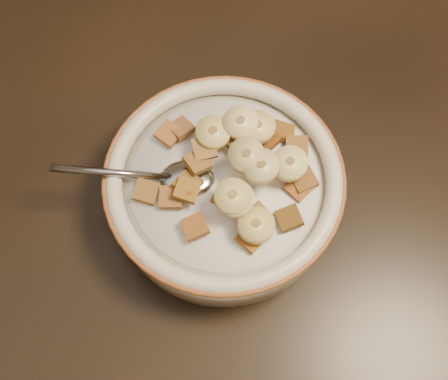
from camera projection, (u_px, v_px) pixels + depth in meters
floor at (187, 362)px, 1.25m from camera, size 4.00×4.50×0.10m
table at (140, 254)px, 0.54m from camera, size 1.42×0.93×0.04m
cereal_bowl at (224, 192)px, 0.52m from camera, size 0.20×0.20×0.05m
milk at (224, 181)px, 0.50m from camera, size 0.17×0.17×0.00m
spoon at (187, 179)px, 0.50m from camera, size 0.06×0.06×0.01m
cereal_square_0 at (187, 184)px, 0.48m from camera, size 0.03×0.03×0.01m
cereal_square_1 at (268, 139)px, 0.51m from camera, size 0.02×0.02×0.01m
cereal_square_2 at (181, 128)px, 0.51m from camera, size 0.02×0.02×0.01m
cereal_square_3 at (187, 190)px, 0.48m from camera, size 0.03×0.03×0.01m
cereal_square_4 at (238, 140)px, 0.50m from camera, size 0.03×0.03×0.01m
cereal_square_5 at (226, 196)px, 0.47m from camera, size 0.03×0.03×0.01m
cereal_square_6 at (297, 146)px, 0.51m from camera, size 0.03×0.03×0.01m
cereal_square_7 at (215, 129)px, 0.51m from camera, size 0.02×0.02×0.01m
cereal_square_8 at (251, 238)px, 0.47m from camera, size 0.02×0.03×0.01m
cereal_square_9 at (171, 197)px, 0.48m from camera, size 0.03×0.03×0.01m
cereal_square_10 at (299, 187)px, 0.49m from camera, size 0.02×0.02×0.01m
cereal_square_11 at (304, 180)px, 0.49m from camera, size 0.02×0.02×0.01m
cereal_square_12 at (289, 218)px, 0.48m from camera, size 0.03×0.03×0.01m
cereal_square_13 at (283, 132)px, 0.52m from camera, size 0.03×0.03×0.01m
cereal_square_14 at (195, 227)px, 0.47m from camera, size 0.02×0.02×0.01m
cereal_square_15 at (257, 217)px, 0.47m from camera, size 0.02×0.02×0.01m
cereal_square_16 at (198, 163)px, 0.49m from camera, size 0.02×0.02×0.01m
cereal_square_17 at (233, 198)px, 0.47m from camera, size 0.03×0.03×0.01m
cereal_square_18 at (146, 192)px, 0.49m from camera, size 0.03×0.03×0.01m
cereal_square_19 at (204, 148)px, 0.49m from camera, size 0.03×0.03×0.01m
cereal_square_20 at (169, 134)px, 0.51m from camera, size 0.03×0.03×0.01m
banana_slice_0 at (213, 133)px, 0.49m from camera, size 0.04×0.04×0.01m
banana_slice_1 at (258, 127)px, 0.50m from camera, size 0.04×0.04×0.01m
banana_slice_2 at (240, 123)px, 0.49m from camera, size 0.03×0.03×0.01m
banana_slice_3 at (256, 225)px, 0.46m from camera, size 0.04×0.04×0.01m
banana_slice_4 at (246, 156)px, 0.47m from camera, size 0.04×0.04×0.02m
banana_slice_5 at (261, 166)px, 0.47m from camera, size 0.04×0.04×0.01m
banana_slice_6 at (235, 199)px, 0.46m from camera, size 0.04×0.04×0.02m
banana_slice_7 at (233, 197)px, 0.46m from camera, size 0.04×0.04×0.01m
banana_slice_8 at (290, 164)px, 0.48m from camera, size 0.04×0.04×0.01m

